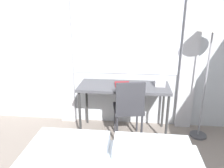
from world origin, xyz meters
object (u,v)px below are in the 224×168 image
(desk_chair, at_px, (129,107))
(telephone, at_px, (160,82))
(desk, at_px, (124,90))
(book, at_px, (122,84))
(standing_lamp, at_px, (213,30))

(desk_chair, distance_m, telephone, 0.58)
(desk, distance_m, book, 0.08)
(desk, distance_m, telephone, 0.53)
(desk_chair, height_order, standing_lamp, standing_lamp)
(desk, xyz_separation_m, standing_lamp, (1.12, -0.00, 0.85))
(desk_chair, xyz_separation_m, book, (-0.11, 0.24, 0.24))
(desk_chair, distance_m, standing_lamp, 1.47)
(desk_chair, bearing_deg, telephone, 21.78)
(desk, distance_m, standing_lamp, 1.41)
(desk, height_order, standing_lamp, standing_lamp)
(desk, xyz_separation_m, telephone, (0.51, 0.05, 0.11))
(telephone, bearing_deg, book, -176.56)
(desk_chair, height_order, telephone, desk_chair)
(book, bearing_deg, desk, -33.79)
(desk, height_order, desk_chair, desk_chair)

